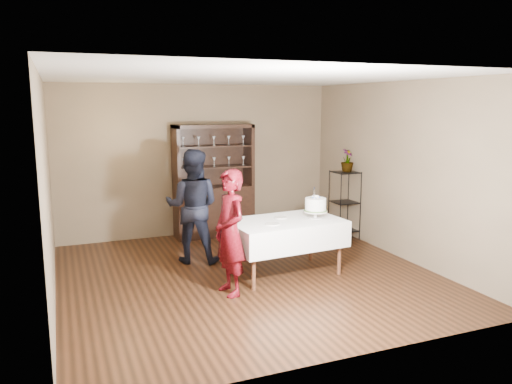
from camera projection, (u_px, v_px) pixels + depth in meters
floor at (248, 275)px, 6.96m from camera, size 5.00×5.00×0.00m
ceiling at (247, 77)px, 6.49m from camera, size 5.00×5.00×0.00m
back_wall at (199, 160)px, 9.01m from camera, size 5.00×0.02×2.70m
wall_left at (47, 192)px, 5.81m from camera, size 0.02×5.00×2.70m
wall_right at (400, 170)px, 7.64m from camera, size 0.02×5.00×2.70m
china_hutch at (214, 199)px, 8.98m from camera, size 1.40×0.48×2.00m
plant_etagere at (344, 202)px, 8.78m from camera, size 0.42×0.42×1.20m
cake_table at (285, 233)px, 6.92m from camera, size 1.62×1.08×0.77m
woman at (230, 233)px, 6.16m from camera, size 0.45×0.62×1.58m
man at (193, 206)px, 7.44m from camera, size 1.02×0.93×1.70m
cake at (316, 206)px, 6.97m from camera, size 0.33×0.33×0.45m
plate_near at (272, 224)px, 6.63m from camera, size 0.22×0.22×0.01m
plate_far at (281, 218)px, 7.00m from camera, size 0.20×0.20×0.01m
potted_plant at (347, 160)px, 8.67m from camera, size 0.31×0.31×0.40m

